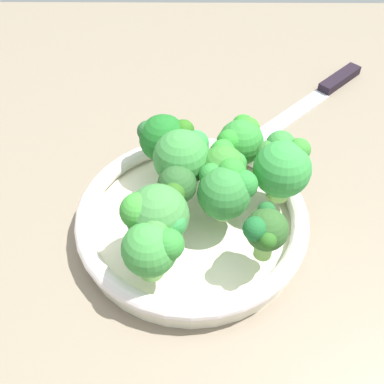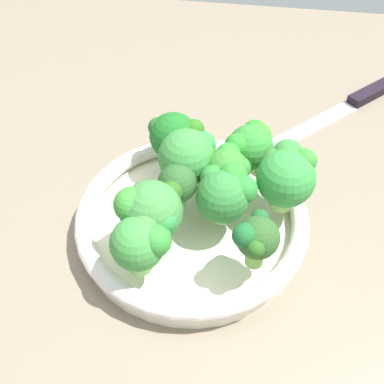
{
  "view_description": "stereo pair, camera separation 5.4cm",
  "coord_description": "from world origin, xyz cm",
  "px_view_note": "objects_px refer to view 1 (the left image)",
  "views": [
    {
      "loc": [
        35.65,
        -3.37,
        46.23
      ],
      "look_at": [
        -1.85,
        -3.59,
        6.86
      ],
      "focal_mm": 44.57,
      "sensor_mm": 36.0,
      "label": 1
    },
    {
      "loc": [
        35.22,
        2.05,
        46.23
      ],
      "look_at": [
        -1.85,
        -3.59,
        6.86
      ],
      "focal_mm": 44.57,
      "sensor_mm": 36.0,
      "label": 2
    }
  ],
  "objects_px": {
    "broccoli_floret_1": "(176,186)",
    "broccoli_floret_9": "(154,246)",
    "broccoli_floret_5": "(156,217)",
    "broccoli_floret_7": "(224,189)",
    "broccoli_floret_0": "(164,138)",
    "broccoli_floret_3": "(184,157)",
    "broccoli_floret_4": "(241,140)",
    "broccoli_floret_2": "(265,230)",
    "broccoli_floret_6": "(281,165)",
    "bowl": "(192,220)",
    "knife": "(323,91)",
    "broccoli_floret_8": "(222,166)"
  },
  "relations": [
    {
      "from": "broccoli_floret_1",
      "to": "broccoli_floret_9",
      "type": "distance_m",
      "value": 0.09
    },
    {
      "from": "broccoli_floret_5",
      "to": "broccoli_floret_7",
      "type": "xyz_separation_m",
      "value": [
        -0.05,
        0.07,
        -0.01
      ]
    },
    {
      "from": "broccoli_floret_0",
      "to": "broccoli_floret_3",
      "type": "relative_size",
      "value": 0.89
    },
    {
      "from": "broccoli_floret_9",
      "to": "broccoli_floret_5",
      "type": "bearing_deg",
      "value": 179.98
    },
    {
      "from": "broccoli_floret_0",
      "to": "broccoli_floret_3",
      "type": "height_order",
      "value": "broccoli_floret_3"
    },
    {
      "from": "broccoli_floret_4",
      "to": "broccoli_floret_5",
      "type": "xyz_separation_m",
      "value": [
        0.14,
        -0.1,
        0.01
      ]
    },
    {
      "from": "broccoli_floret_3",
      "to": "broccoli_floret_7",
      "type": "distance_m",
      "value": 0.07
    },
    {
      "from": "broccoli_floret_2",
      "to": "broccoli_floret_6",
      "type": "bearing_deg",
      "value": 163.51
    },
    {
      "from": "broccoli_floret_1",
      "to": "broccoli_floret_7",
      "type": "xyz_separation_m",
      "value": [
        0.0,
        0.05,
        -0.0
      ]
    },
    {
      "from": "broccoli_floret_0",
      "to": "broccoli_floret_4",
      "type": "bearing_deg",
      "value": 89.57
    },
    {
      "from": "broccoli_floret_2",
      "to": "broccoli_floret_9",
      "type": "height_order",
      "value": "broccoli_floret_9"
    },
    {
      "from": "broccoli_floret_4",
      "to": "broccoli_floret_7",
      "type": "relative_size",
      "value": 0.9
    },
    {
      "from": "broccoli_floret_9",
      "to": "bowl",
      "type": "bearing_deg",
      "value": 156.48
    },
    {
      "from": "broccoli_floret_5",
      "to": "broccoli_floret_9",
      "type": "relative_size",
      "value": 1.16
    },
    {
      "from": "bowl",
      "to": "knife",
      "type": "relative_size",
      "value": 1.36
    },
    {
      "from": "broccoli_floret_4",
      "to": "broccoli_floret_9",
      "type": "bearing_deg",
      "value": -30.08
    },
    {
      "from": "broccoli_floret_0",
      "to": "broccoli_floret_1",
      "type": "xyz_separation_m",
      "value": [
        0.08,
        0.02,
        0.0
      ]
    },
    {
      "from": "broccoli_floret_7",
      "to": "broccoli_floret_2",
      "type": "bearing_deg",
      "value": 32.91
    },
    {
      "from": "broccoli_floret_2",
      "to": "broccoli_floret_0",
      "type": "bearing_deg",
      "value": -143.32
    },
    {
      "from": "broccoli_floret_1",
      "to": "broccoli_floret_7",
      "type": "distance_m",
      "value": 0.05
    },
    {
      "from": "broccoli_floret_3",
      "to": "broccoli_floret_6",
      "type": "bearing_deg",
      "value": 83.74
    },
    {
      "from": "broccoli_floret_0",
      "to": "broccoli_floret_1",
      "type": "bearing_deg",
      "value": 11.91
    },
    {
      "from": "broccoli_floret_6",
      "to": "broccoli_floret_4",
      "type": "bearing_deg",
      "value": -140.98
    },
    {
      "from": "broccoli_floret_2",
      "to": "broccoli_floret_4",
      "type": "bearing_deg",
      "value": -174.1
    },
    {
      "from": "bowl",
      "to": "broccoli_floret_9",
      "type": "height_order",
      "value": "broccoli_floret_9"
    },
    {
      "from": "broccoli_floret_1",
      "to": "knife",
      "type": "height_order",
      "value": "broccoli_floret_1"
    },
    {
      "from": "broccoli_floret_2",
      "to": "broccoli_floret_7",
      "type": "bearing_deg",
      "value": -147.09
    },
    {
      "from": "broccoli_floret_3",
      "to": "broccoli_floret_6",
      "type": "relative_size",
      "value": 1.03
    },
    {
      "from": "broccoli_floret_6",
      "to": "broccoli_floret_8",
      "type": "height_order",
      "value": "broccoli_floret_6"
    },
    {
      "from": "broccoli_floret_9",
      "to": "knife",
      "type": "distance_m",
      "value": 0.46
    },
    {
      "from": "broccoli_floret_0",
      "to": "broccoli_floret_7",
      "type": "relative_size",
      "value": 1.0
    },
    {
      "from": "broccoli_floret_5",
      "to": "knife",
      "type": "bearing_deg",
      "value": 143.8
    },
    {
      "from": "broccoli_floret_1",
      "to": "broccoli_floret_3",
      "type": "xyz_separation_m",
      "value": [
        -0.04,
        0.01,
        0.01
      ]
    },
    {
      "from": "broccoli_floret_2",
      "to": "knife",
      "type": "xyz_separation_m",
      "value": [
        -0.36,
        0.14,
        -0.08
      ]
    },
    {
      "from": "bowl",
      "to": "broccoli_floret_8",
      "type": "height_order",
      "value": "broccoli_floret_8"
    },
    {
      "from": "broccoli_floret_2",
      "to": "broccoli_floret_9",
      "type": "xyz_separation_m",
      "value": [
        0.02,
        -0.11,
        -0.0
      ]
    },
    {
      "from": "broccoli_floret_0",
      "to": "broccoli_floret_4",
      "type": "xyz_separation_m",
      "value": [
        0.0,
        0.1,
        -0.0
      ]
    },
    {
      "from": "bowl",
      "to": "knife",
      "type": "height_order",
      "value": "bowl"
    },
    {
      "from": "broccoli_floret_7",
      "to": "broccoli_floret_4",
      "type": "bearing_deg",
      "value": 164.54
    },
    {
      "from": "broccoli_floret_8",
      "to": "broccoli_floret_4",
      "type": "bearing_deg",
      "value": 153.34
    },
    {
      "from": "broccoli_floret_2",
      "to": "broccoli_floret_8",
      "type": "bearing_deg",
      "value": -157.54
    },
    {
      "from": "broccoli_floret_8",
      "to": "knife",
      "type": "height_order",
      "value": "broccoli_floret_8"
    },
    {
      "from": "broccoli_floret_7",
      "to": "broccoli_floret_5",
      "type": "bearing_deg",
      "value": -56.64
    },
    {
      "from": "broccoli_floret_6",
      "to": "knife",
      "type": "distance_m",
      "value": 0.3
    },
    {
      "from": "broccoli_floret_2",
      "to": "broccoli_floret_7",
      "type": "xyz_separation_m",
      "value": [
        -0.06,
        -0.04,
        -0.0
      ]
    },
    {
      "from": "broccoli_floret_6",
      "to": "broccoli_floret_7",
      "type": "bearing_deg",
      "value": -63.44
    },
    {
      "from": "broccoli_floret_8",
      "to": "broccoli_floret_9",
      "type": "bearing_deg",
      "value": -31.46
    },
    {
      "from": "broccoli_floret_0",
      "to": "broccoli_floret_5",
      "type": "bearing_deg",
      "value": -0.77
    },
    {
      "from": "broccoli_floret_8",
      "to": "broccoli_floret_1",
      "type": "bearing_deg",
      "value": -57.92
    },
    {
      "from": "broccoli_floret_1",
      "to": "broccoli_floret_8",
      "type": "xyz_separation_m",
      "value": [
        -0.03,
        0.05,
        0.0
      ]
    }
  ]
}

